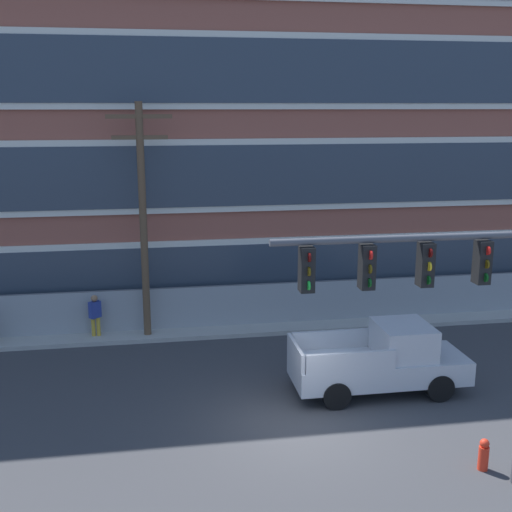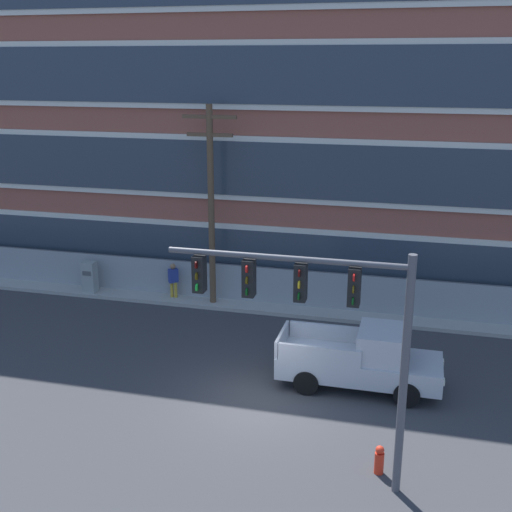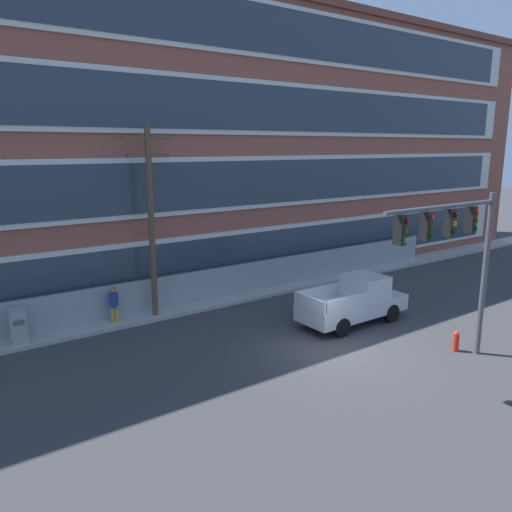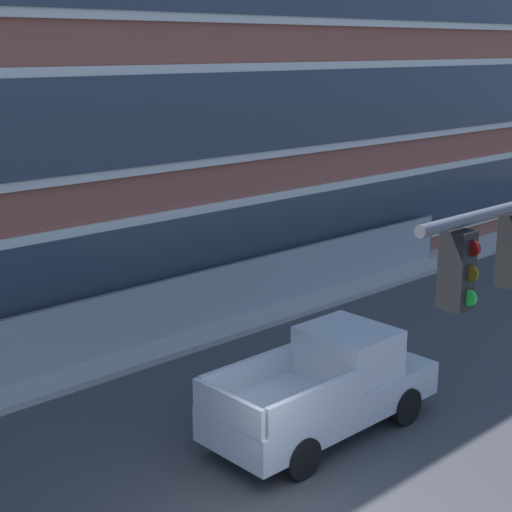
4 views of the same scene
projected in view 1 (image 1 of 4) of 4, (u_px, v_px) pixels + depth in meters
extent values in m
plane|color=#38383A|center=(294.00, 426.00, 16.98)|extent=(160.00, 160.00, 0.00)
cube|color=#9E9B93|center=(250.00, 328.00, 24.29)|extent=(80.00, 1.61, 0.16)
cube|color=brown|center=(203.00, 126.00, 27.09)|extent=(55.76, 8.14, 14.91)
cube|color=beige|center=(214.00, 274.00, 24.36)|extent=(51.30, 0.10, 2.68)
cube|color=#2D3844|center=(215.00, 275.00, 24.30)|extent=(49.07, 0.06, 2.24)
cube|color=beige|center=(213.00, 176.00, 23.51)|extent=(51.30, 0.10, 2.68)
cube|color=#2D3844|center=(213.00, 176.00, 23.45)|extent=(49.07, 0.06, 2.24)
cube|color=beige|center=(211.00, 70.00, 22.66)|extent=(51.30, 0.10, 2.68)
cube|color=#2D3844|center=(211.00, 70.00, 22.60)|extent=(49.07, 0.06, 2.24)
cube|color=gray|center=(228.00, 307.00, 24.22)|extent=(32.46, 0.04, 1.72)
cylinder|color=#4C4C51|center=(228.00, 286.00, 24.03)|extent=(32.46, 0.05, 0.05)
cylinder|color=#4C4C51|center=(410.00, 238.00, 12.71)|extent=(5.66, 0.14, 0.14)
cube|color=black|center=(482.00, 262.00, 13.09)|extent=(0.28, 0.32, 0.90)
cylinder|color=red|center=(488.00, 251.00, 12.86)|extent=(0.04, 0.18, 0.18)
cylinder|color=#503E08|center=(487.00, 264.00, 12.92)|extent=(0.04, 0.18, 0.18)
cylinder|color=#0A4011|center=(486.00, 278.00, 12.98)|extent=(0.04, 0.18, 0.18)
cube|color=black|center=(425.00, 264.00, 12.90)|extent=(0.28, 0.32, 0.90)
cylinder|color=#4B0807|center=(430.00, 253.00, 12.66)|extent=(0.04, 0.18, 0.18)
cylinder|color=gold|center=(429.00, 267.00, 12.73)|extent=(0.04, 0.18, 0.18)
cylinder|color=#0A4011|center=(428.00, 280.00, 12.79)|extent=(0.04, 0.18, 0.18)
cube|color=black|center=(367.00, 267.00, 12.70)|extent=(0.28, 0.32, 0.90)
cylinder|color=red|center=(371.00, 255.00, 12.47)|extent=(0.04, 0.18, 0.18)
cylinder|color=#503E08|center=(370.00, 269.00, 12.53)|extent=(0.04, 0.18, 0.18)
cylinder|color=#0A4011|center=(369.00, 283.00, 12.59)|extent=(0.04, 0.18, 0.18)
cube|color=black|center=(307.00, 269.00, 12.51)|extent=(0.28, 0.32, 0.90)
cylinder|color=#4B0807|center=(309.00, 257.00, 12.27)|extent=(0.04, 0.18, 0.18)
cylinder|color=#503E08|center=(309.00, 272.00, 12.34)|extent=(0.04, 0.18, 0.18)
cylinder|color=green|center=(309.00, 286.00, 12.40)|extent=(0.04, 0.18, 0.18)
cube|color=#B2B5BA|center=(379.00, 368.00, 18.90)|extent=(5.13, 1.93, 0.70)
cube|color=#B2B5BA|center=(403.00, 340.00, 18.83)|extent=(1.54, 1.77, 0.96)
cube|color=#283342|center=(429.00, 338.00, 18.95)|extent=(0.06, 1.58, 0.72)
cube|color=#B2B5BA|center=(333.00, 339.00, 19.45)|extent=(2.56, 0.12, 0.56)
cube|color=#B2B5BA|center=(351.00, 362.00, 17.71)|extent=(2.56, 0.12, 0.56)
cube|color=#B2B5BA|center=(296.00, 353.00, 18.36)|extent=(0.10, 1.84, 0.56)
cylinder|color=black|center=(415.00, 364.00, 20.07)|extent=(0.80, 0.26, 0.80)
cylinder|color=black|center=(440.00, 388.00, 18.38)|extent=(0.80, 0.26, 0.80)
cylinder|color=black|center=(320.00, 370.00, 19.59)|extent=(0.80, 0.26, 0.80)
cylinder|color=black|center=(336.00, 395.00, 17.90)|extent=(0.80, 0.26, 0.80)
cube|color=white|center=(451.00, 351.00, 19.93)|extent=(0.06, 0.24, 0.16)
cube|color=white|center=(472.00, 368.00, 18.64)|extent=(0.06, 0.24, 0.16)
cylinder|color=brown|center=(143.00, 225.00, 22.48)|extent=(0.26, 0.26, 8.44)
cube|color=brown|center=(139.00, 116.00, 21.63)|extent=(2.23, 0.14, 0.14)
cube|color=brown|center=(140.00, 137.00, 21.79)|extent=(1.89, 0.14, 0.14)
cylinder|color=#B7932D|center=(93.00, 329.00, 23.17)|extent=(0.14, 0.14, 0.85)
cylinder|color=#B7932D|center=(99.00, 329.00, 23.20)|extent=(0.14, 0.14, 0.85)
cube|color=navy|center=(95.00, 310.00, 23.02)|extent=(0.46, 0.45, 0.60)
sphere|color=#8C6647|center=(94.00, 298.00, 22.93)|extent=(0.24, 0.24, 0.24)
cylinder|color=red|center=(483.00, 458.00, 14.91)|extent=(0.24, 0.24, 0.58)
sphere|color=red|center=(485.00, 443.00, 14.82)|extent=(0.22, 0.22, 0.22)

